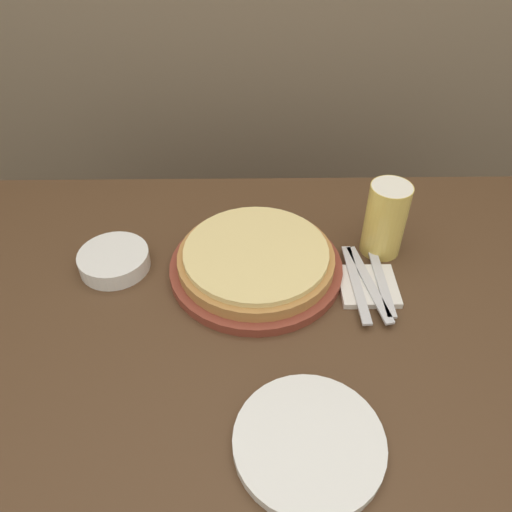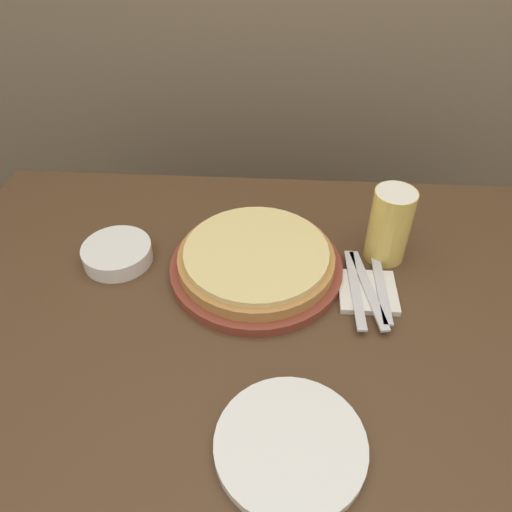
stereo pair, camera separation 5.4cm
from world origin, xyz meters
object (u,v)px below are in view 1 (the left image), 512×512
at_px(spoon, 382,283).
at_px(beer_glass, 386,217).
at_px(dinner_plate, 309,442).
at_px(pizza_on_board, 256,261).
at_px(side_bowl, 114,260).
at_px(fork, 356,283).
at_px(dinner_knife, 369,283).

bearing_deg(spoon, beer_glass, 80.30).
xyz_separation_m(dinner_plate, spoon, (0.17, 0.32, 0.01)).
height_order(pizza_on_board, beer_glass, beer_glass).
bearing_deg(beer_glass, side_bowl, -175.04).
xyz_separation_m(pizza_on_board, dinner_plate, (0.07, -0.37, -0.02)).
xyz_separation_m(fork, dinner_knife, (0.02, 0.00, 0.00)).
height_order(dinner_knife, spoon, same).
distance_m(dinner_plate, side_bowl, 0.53).
xyz_separation_m(pizza_on_board, dinner_knife, (0.22, -0.05, -0.01)).
height_order(beer_glass, spoon, beer_glass).
bearing_deg(pizza_on_board, spoon, -12.11).
bearing_deg(spoon, dinner_plate, -117.91).
xyz_separation_m(pizza_on_board, side_bowl, (-0.29, 0.02, -0.01)).
xyz_separation_m(pizza_on_board, beer_glass, (0.26, 0.06, 0.06)).
bearing_deg(spoon, side_bowl, 172.69).
height_order(dinner_plate, spoon, dinner_plate).
bearing_deg(dinner_plate, fork, 69.50).
xyz_separation_m(dinner_plate, fork, (0.12, 0.32, 0.01)).
distance_m(dinner_plate, fork, 0.34).
height_order(side_bowl, dinner_knife, side_bowl).
xyz_separation_m(fork, spoon, (0.05, 0.00, 0.00)).
distance_m(dinner_plate, dinner_knife, 0.35).
distance_m(side_bowl, fork, 0.48).
distance_m(pizza_on_board, beer_glass, 0.28).
relative_size(dinner_plate, dinner_knife, 1.06).
distance_m(pizza_on_board, spoon, 0.25).
relative_size(pizza_on_board, dinner_knife, 1.63).
distance_m(pizza_on_board, fork, 0.20).
bearing_deg(dinner_plate, beer_glass, 66.49).
xyz_separation_m(side_bowl, spoon, (0.53, -0.07, -0.00)).
relative_size(pizza_on_board, fork, 1.63).
relative_size(beer_glass, dinner_knife, 0.75).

